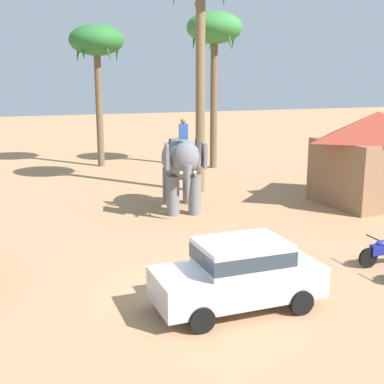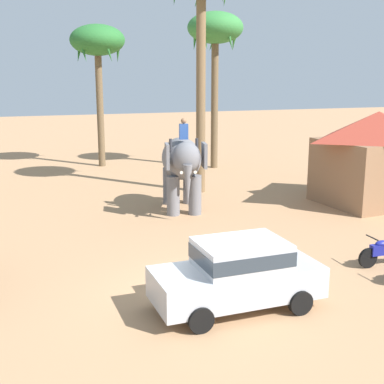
% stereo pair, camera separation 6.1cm
% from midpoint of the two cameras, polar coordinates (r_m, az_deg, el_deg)
% --- Properties ---
extents(ground_plane, '(120.00, 120.00, 0.00)m').
position_cam_midpoint_polar(ground_plane, '(13.71, 1.46, -11.29)').
color(ground_plane, tan).
extents(car_sedan_foreground, '(4.15, 1.97, 1.70)m').
position_cam_midpoint_polar(car_sedan_foreground, '(12.79, 5.22, -8.68)').
color(car_sedan_foreground, '#B7BABF').
rests_on(car_sedan_foreground, ground).
extents(elephant_with_mahout, '(2.22, 4.00, 3.88)m').
position_cam_midpoint_polar(elephant_with_mahout, '(21.38, -1.01, 3.16)').
color(elephant_with_mahout, slate).
rests_on(elephant_with_mahout, ground).
extents(palm_tree_behind_elephant, '(3.20, 3.20, 8.35)m').
position_cam_midpoint_polar(palm_tree_behind_elephant, '(32.11, -10.21, 15.57)').
color(palm_tree_behind_elephant, brown).
rests_on(palm_tree_behind_elephant, ground).
extents(palm_tree_near_hut, '(3.20, 3.20, 9.00)m').
position_cam_midpoint_polar(palm_tree_near_hut, '(31.17, 2.61, 16.94)').
color(palm_tree_near_hut, brown).
rests_on(palm_tree_near_hut, ground).
extents(roadside_hut, '(5.39, 4.67, 4.00)m').
position_cam_midpoint_polar(roadside_hut, '(24.02, 19.48, 3.83)').
color(roadside_hut, '#8C6647').
rests_on(roadside_hut, ground).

